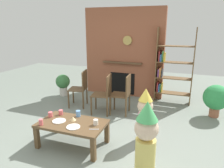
{
  "coord_description": "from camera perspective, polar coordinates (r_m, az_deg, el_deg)",
  "views": [
    {
      "loc": [
        1.38,
        -2.98,
        1.95
      ],
      "look_at": [
        0.15,
        0.4,
        0.93
      ],
      "focal_mm": 33.71,
      "sensor_mm": 36.0,
      "label": 1
    }
  ],
  "objects": [
    {
      "name": "paper_cup_center",
      "position": [
        3.82,
        -16.37,
        -7.93
      ],
      "size": [
        0.08,
        0.08,
        0.09
      ],
      "primitive_type": "cylinder",
      "color": "#E5666B",
      "rests_on": "coffee_table"
    },
    {
      "name": "ground_plane",
      "position": [
        3.82,
        -4.31,
        -14.95
      ],
      "size": [
        12.0,
        12.0,
        0.0
      ],
      "primitive_type": "plane",
      "color": "gray"
    },
    {
      "name": "potted_plant_short",
      "position": [
        6.1,
        -13.17,
        0.27
      ],
      "size": [
        0.4,
        0.4,
        0.61
      ],
      "color": "beige",
      "rests_on": "ground_plane"
    },
    {
      "name": "potted_plant_tall",
      "position": [
        5.06,
        26.39,
        -3.44
      ],
      "size": [
        0.54,
        0.54,
        0.72
      ],
      "color": "#9E5B42",
      "rests_on": "ground_plane"
    },
    {
      "name": "child_in_pink",
      "position": [
        3.63,
        8.91,
        -7.98
      ],
      "size": [
        0.26,
        0.26,
        0.95
      ],
      "rotation": [
        0.0,
        0.0,
        -2.67
      ],
      "color": "#EAB2C6",
      "rests_on": "ground_plane"
    },
    {
      "name": "coffee_table",
      "position": [
        3.58,
        -10.73,
        -11.11
      ],
      "size": [
        1.1,
        0.64,
        0.41
      ],
      "color": "brown",
      "rests_on": "ground_plane"
    },
    {
      "name": "paper_cup_far_right",
      "position": [
        3.41,
        -4.45,
        -10.28
      ],
      "size": [
        0.08,
        0.08,
        0.09
      ],
      "primitive_type": "cylinder",
      "color": "silver",
      "rests_on": "coffee_table"
    },
    {
      "name": "bookshelf",
      "position": [
        5.5,
        15.65,
        3.93
      ],
      "size": [
        0.9,
        0.28,
        1.9
      ],
      "color": "brown",
      "rests_on": "ground_plane"
    },
    {
      "name": "paper_cup_far_left",
      "position": [
        3.58,
        -18.73,
        -9.78
      ],
      "size": [
        0.06,
        0.06,
        0.1
      ],
      "primitive_type": "cylinder",
      "color": "#E5666B",
      "rests_on": "coffee_table"
    },
    {
      "name": "paper_plate_rear",
      "position": [
        3.39,
        -10.46,
        -11.38
      ],
      "size": [
        0.21,
        0.21,
        0.01
      ],
      "primitive_type": "cylinder",
      "color": "white",
      "rests_on": "coffee_table"
    },
    {
      "name": "paper_plate_front",
      "position": [
        3.64,
        -14.18,
        -9.68
      ],
      "size": [
        0.22,
        0.22,
        0.01
      ],
      "primitive_type": "cylinder",
      "color": "white",
      "rests_on": "coffee_table"
    },
    {
      "name": "child_with_cone_hat",
      "position": [
        2.74,
        9.18,
        -14.72
      ],
      "size": [
        0.3,
        0.3,
        1.08
      ],
      "rotation": [
        0.0,
        0.0,
        2.85
      ],
      "color": "#E0CC66",
      "rests_on": "ground_plane"
    },
    {
      "name": "brick_fireplace_feature",
      "position": [
        5.88,
        3.2,
        8.36
      ],
      "size": [
        2.2,
        0.28,
        2.4
      ],
      "color": "#935138",
      "rests_on": "ground_plane"
    },
    {
      "name": "dining_chair_middle",
      "position": [
        4.68,
        -1.9,
        -2.15
      ],
      "size": [
        0.45,
        0.45,
        0.9
      ],
      "rotation": [
        0.0,
        0.0,
        3.28
      ],
      "color": "brown",
      "rests_on": "ground_plane"
    },
    {
      "name": "dining_chair_left",
      "position": [
        5.14,
        -8.36,
        -0.64
      ],
      "size": [
        0.48,
        0.48,
        0.9
      ],
      "rotation": [
        0.0,
        0.0,
        3.36
      ],
      "color": "brown",
      "rests_on": "ground_plane"
    },
    {
      "name": "paper_cup_near_right",
      "position": [
        3.73,
        -9.15,
        -7.91
      ],
      "size": [
        0.08,
        0.08,
        0.11
      ],
      "primitive_type": "cylinder",
      "color": "#669EE0",
      "rests_on": "coffee_table"
    },
    {
      "name": "table_fork",
      "position": [
        3.29,
        -4.86,
        -12.13
      ],
      "size": [
        0.15,
        0.07,
        0.01
      ],
      "primitive_type": "cube",
      "rotation": [
        0.0,
        0.0,
        0.35
      ],
      "color": "silver",
      "rests_on": "coffee_table"
    },
    {
      "name": "birthday_cake_slice",
      "position": [
        3.61,
        -10.54,
        -9.19
      ],
      "size": [
        0.1,
        0.1,
        0.06
      ],
      "primitive_type": "cone",
      "color": "#EAC68C",
      "rests_on": "coffee_table"
    },
    {
      "name": "paper_cup_near_left",
      "position": [
        3.87,
        -13.71,
        -7.48
      ],
      "size": [
        0.07,
        0.07,
        0.09
      ],
      "primitive_type": "cylinder",
      "color": "#E5666B",
      "rests_on": "coffee_table"
    },
    {
      "name": "dining_chair_right",
      "position": [
        4.66,
        3.3,
        -2.23
      ],
      "size": [
        0.42,
        0.42,
        0.9
      ],
      "rotation": [
        0.0,
        0.0,
        3.2
      ],
      "color": "brown",
      "rests_on": "ground_plane"
    }
  ]
}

